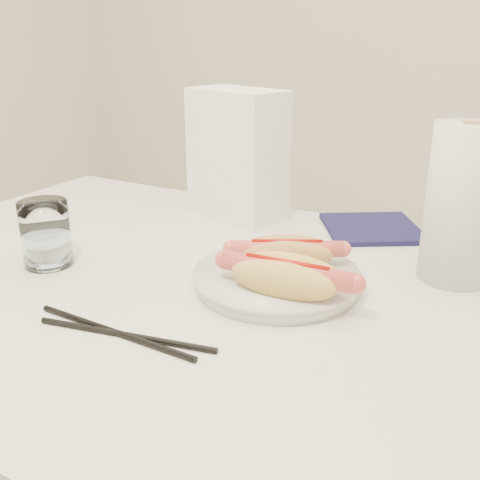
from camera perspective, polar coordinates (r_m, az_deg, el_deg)
The scene contains 10 objects.
table at distance 0.86m, azimuth -4.10°, elevation -7.93°, with size 1.20×0.80×0.75m.
plate at distance 0.82m, azimuth 3.74°, elevation -4.13°, with size 0.23×0.23×0.02m, color silver.
hotdog_left at distance 0.84m, azimuth 4.74°, elevation -1.32°, with size 0.16×0.12×0.05m.
hotdog_right at distance 0.75m, azimuth 4.73°, elevation -3.68°, with size 0.19×0.08×0.05m.
water_glass at distance 0.93m, azimuth -19.02°, elevation 0.62°, with size 0.08×0.08×0.10m, color white.
chopstick_near at distance 0.71m, azimuth -11.46°, elevation -9.35°, with size 0.01×0.01×0.24m, color black.
chopstick_far at distance 0.72m, azimuth -12.55°, elevation -9.02°, with size 0.01×0.01×0.24m, color black.
napkin_box at distance 1.10m, azimuth -0.27°, elevation 8.64°, with size 0.18×0.10×0.25m, color white.
navy_napkin at distance 1.07m, azimuth 13.15°, elevation 1.17°, with size 0.17×0.17×0.01m, color #14133C.
paper_towel_roll at distance 0.87m, azimuth 21.49°, elevation 3.36°, with size 0.10×0.10×0.23m, color silver.
Camera 1 is at (0.42, -0.63, 1.10)m, focal length 42.30 mm.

